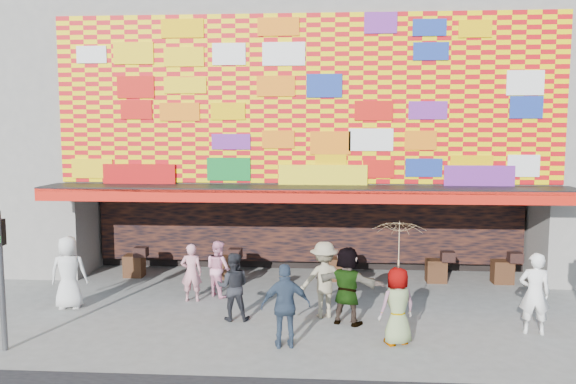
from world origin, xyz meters
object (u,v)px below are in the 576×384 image
object	(u,v)px
ped_d	(324,280)
ped_h	(535,293)
ped_b	(191,272)
ped_g	(397,306)
signal_left	(1,265)
ped_f	(347,286)
ped_a	(69,272)
ped_e	(286,306)
ped_c	(233,286)
ped_i	(218,268)
parasol	(399,244)

from	to	relation	value
ped_d	ped_h	xyz separation A→B (m)	(4.81, -0.85, -0.01)
ped_b	ped_g	size ratio (longest dim) A/B	0.93
signal_left	ped_f	xyz separation A→B (m)	(7.33, 2.13, -0.91)
ped_a	ped_h	size ratio (longest dim) A/B	1.01
ped_e	ped_f	distance (m)	2.07
ped_c	ped_h	size ratio (longest dim) A/B	0.89
ped_a	ped_d	size ratio (longest dim) A/B	1.01
signal_left	ped_d	xyz separation A→B (m)	(6.77, 2.62, -0.91)
signal_left	ped_f	distance (m)	7.68
signal_left	ped_e	world-z (taller)	signal_left
ped_d	ped_g	size ratio (longest dim) A/B	1.12
ped_h	ped_g	bearing A→B (deg)	22.61
ped_b	ped_c	distance (m)	2.00
ped_c	ped_e	bearing A→B (deg)	126.45
ped_a	ped_i	size ratio (longest dim) A/B	1.21
ped_d	ped_g	world-z (taller)	ped_d
ped_e	ped_g	size ratio (longest dim) A/B	1.07
ped_d	ped_f	distance (m)	0.75
ped_i	ped_d	bearing A→B (deg)	-167.45
ped_b	ped_c	xyz separation A→B (m)	(1.39, -1.44, 0.05)
ped_g	ped_h	bearing A→B (deg)	171.31
ped_f	ped_h	distance (m)	4.27
ped_c	ped_d	size ratio (longest dim) A/B	0.88
ped_h	ped_e	bearing A→B (deg)	19.71
ped_i	parasol	xyz separation A→B (m)	(4.58, -3.28, 1.43)
ped_c	ped_d	distance (m)	2.26
ped_c	ped_b	bearing A→B (deg)	-49.89
signal_left	ped_b	distance (m)	4.96
ped_d	ped_e	bearing A→B (deg)	56.67
signal_left	ped_a	world-z (taller)	signal_left
ped_f	ped_g	size ratio (longest dim) A/B	1.11
ped_b	ped_e	world-z (taller)	ped_e
ped_f	ped_h	xyz separation A→B (m)	(4.25, -0.36, -0.00)
signal_left	ped_d	world-z (taller)	signal_left
ped_a	ped_c	world-z (taller)	ped_a
ped_i	signal_left	bearing A→B (deg)	88.40
ped_f	parasol	size ratio (longest dim) A/B	0.96
ped_a	ped_i	xyz separation A→B (m)	(3.70, 1.33, -0.17)
signal_left	ped_c	world-z (taller)	signal_left
signal_left	ped_g	bearing A→B (deg)	6.24
ped_h	parasol	bearing A→B (deg)	22.61
ped_g	ped_i	xyz separation A→B (m)	(-4.58, 3.28, -0.06)
ped_f	ped_i	bearing A→B (deg)	-7.92
ped_a	parasol	bearing A→B (deg)	157.14
ped_b	ped_f	distance (m)	4.46
ped_c	ped_h	bearing A→B (deg)	172.35
ped_g	ped_h	xyz separation A→B (m)	(3.21, 0.86, 0.09)
ped_d	signal_left	bearing A→B (deg)	9.56
signal_left	parasol	size ratio (longest dim) A/B	1.51
ped_d	ped_i	bearing A→B (deg)	-39.51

